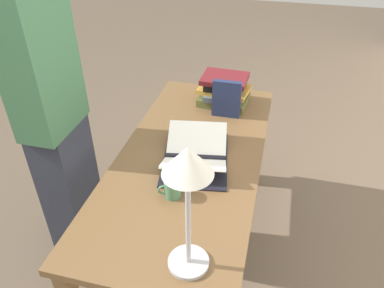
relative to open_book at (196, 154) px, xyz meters
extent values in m
plane|color=brown|center=(-0.02, -0.03, -0.76)|extent=(12.00, 12.00, 0.00)
cube|color=brown|center=(-0.02, -0.03, -0.05)|extent=(1.56, 0.70, 0.03)
cube|color=brown|center=(-0.75, -0.33, -0.41)|extent=(0.06, 0.06, 0.70)
cube|color=brown|center=(-0.75, 0.27, -0.41)|extent=(0.06, 0.06, 0.70)
cube|color=black|center=(0.00, 0.00, -0.02)|extent=(0.07, 0.30, 0.02)
cube|color=black|center=(-0.12, -0.02, -0.02)|extent=(0.26, 0.34, 0.01)
cube|color=black|center=(0.12, 0.02, -0.02)|extent=(0.26, 0.34, 0.01)
cube|color=white|center=(-0.10, -0.02, 0.02)|extent=(0.23, 0.32, 0.10)
cube|color=white|center=(0.10, 0.02, 0.02)|extent=(0.23, 0.32, 0.10)
cube|color=brown|center=(-0.59, 0.03, -0.01)|extent=(0.24, 0.30, 0.05)
cube|color=slate|center=(-0.59, 0.03, 0.04)|extent=(0.23, 0.24, 0.03)
cube|color=#BC8933|center=(-0.59, 0.03, 0.06)|extent=(0.24, 0.32, 0.03)
cube|color=black|center=(-0.59, 0.03, 0.10)|extent=(0.18, 0.23, 0.04)
cube|color=maroon|center=(-0.59, 0.03, 0.13)|extent=(0.22, 0.27, 0.03)
cube|color=#1E284C|center=(-0.44, 0.07, 0.08)|extent=(0.04, 0.16, 0.22)
cylinder|color=#ADADB2|center=(0.60, 0.12, -0.02)|extent=(0.15, 0.15, 0.02)
cylinder|color=#ADADB2|center=(0.60, 0.12, 0.19)|extent=(0.02, 0.02, 0.40)
cone|color=silver|center=(0.60, 0.12, 0.43)|extent=(0.16, 0.16, 0.09)
cylinder|color=#4C7F5B|center=(0.28, -0.03, 0.01)|extent=(0.07, 0.07, 0.08)
torus|color=#4C7F5B|center=(0.30, -0.07, 0.01)|extent=(0.03, 0.05, 0.05)
cube|color=#2D3342|center=(0.03, -0.72, -0.35)|extent=(0.31, 0.20, 0.83)
cube|color=#3D704C|center=(0.03, -0.72, 0.43)|extent=(0.36, 0.20, 0.72)
camera|label=1|loc=(1.42, 0.34, 1.09)|focal=35.00mm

